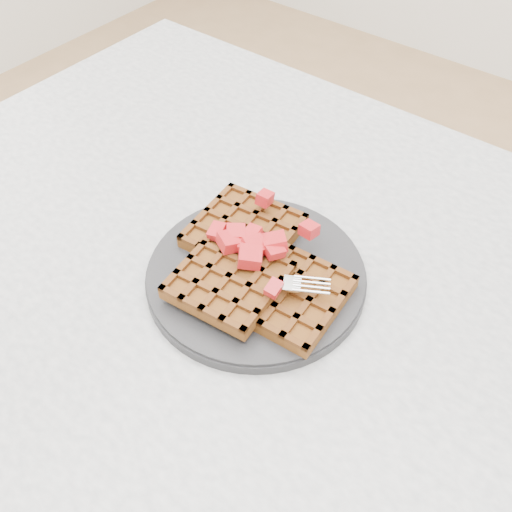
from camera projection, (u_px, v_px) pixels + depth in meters
name	position (u px, v px, depth m)	size (l,w,h in m)	color
table	(297.00, 356.00, 0.71)	(1.20, 0.80, 0.75)	silver
plate	(256.00, 275.00, 0.64)	(0.25, 0.25, 0.02)	black
waffles	(254.00, 266.00, 0.62)	(0.22, 0.20, 0.03)	brown
strawberry_pile	(256.00, 247.00, 0.61)	(0.15, 0.15, 0.02)	#A3131A
fork	(261.00, 292.00, 0.60)	(0.02, 0.18, 0.02)	silver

